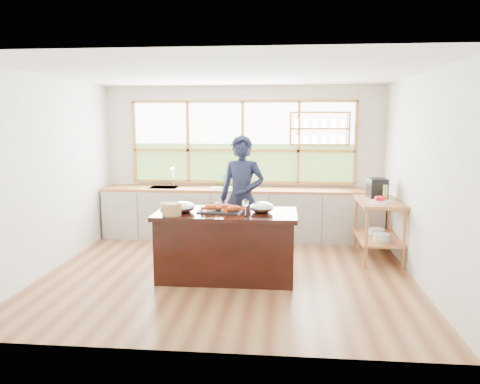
# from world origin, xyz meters

# --- Properties ---
(ground_plane) EXTENTS (5.00, 5.00, 0.00)m
(ground_plane) POSITION_xyz_m (0.00, 0.00, 0.00)
(ground_plane) COLOR #99693D
(room_shell) EXTENTS (5.02, 4.52, 2.71)m
(room_shell) POSITION_xyz_m (0.02, 0.51, 1.75)
(room_shell) COLOR silver
(room_shell) RESTS_ON ground_plane
(back_counter) EXTENTS (4.90, 0.63, 0.90)m
(back_counter) POSITION_xyz_m (-0.02, 1.94, 0.45)
(back_counter) COLOR #B9B7AF
(back_counter) RESTS_ON ground_plane
(right_shelf_unit) EXTENTS (0.62, 1.10, 0.90)m
(right_shelf_unit) POSITION_xyz_m (2.19, 0.89, 0.60)
(right_shelf_unit) COLOR #AA6B40
(right_shelf_unit) RESTS_ON ground_plane
(island) EXTENTS (1.85, 0.90, 0.90)m
(island) POSITION_xyz_m (0.00, -0.20, 0.45)
(island) COLOR black
(island) RESTS_ON ground_plane
(cook) EXTENTS (0.76, 0.58, 1.88)m
(cook) POSITION_xyz_m (0.13, 0.67, 0.94)
(cook) COLOR #151A32
(cook) RESTS_ON ground_plane
(potted_plant) EXTENTS (0.14, 0.09, 0.26)m
(potted_plant) POSITION_xyz_m (-0.31, 2.00, 1.03)
(potted_plant) COLOR slate
(potted_plant) RESTS_ON back_counter
(cutting_board) EXTENTS (0.45, 0.37, 0.01)m
(cutting_board) POSITION_xyz_m (-0.33, 1.94, 0.91)
(cutting_board) COLOR green
(cutting_board) RESTS_ON back_counter
(espresso_machine) EXTENTS (0.30, 0.32, 0.31)m
(espresso_machine) POSITION_xyz_m (2.19, 1.13, 1.05)
(espresso_machine) COLOR black
(espresso_machine) RESTS_ON right_shelf_unit
(wine_bottle) EXTENTS (0.07, 0.07, 0.25)m
(wine_bottle) POSITION_xyz_m (2.24, 0.78, 1.03)
(wine_bottle) COLOR #97A84A
(wine_bottle) RESTS_ON right_shelf_unit
(fruit_bowl) EXTENTS (0.25, 0.25, 0.11)m
(fruit_bowl) POSITION_xyz_m (2.14, 0.62, 0.94)
(fruit_bowl) COLOR silver
(fruit_bowl) RESTS_ON right_shelf_unit
(slate_board) EXTENTS (0.59, 0.45, 0.02)m
(slate_board) POSITION_xyz_m (-0.08, -0.17, 0.91)
(slate_board) COLOR black
(slate_board) RESTS_ON island
(lobster_pile) EXTENTS (0.52, 0.44, 0.08)m
(lobster_pile) POSITION_xyz_m (-0.06, -0.17, 0.96)
(lobster_pile) COLOR red
(lobster_pile) RESTS_ON slate_board
(mixing_bowl_left) EXTENTS (0.31, 0.31, 0.15)m
(mixing_bowl_left) POSITION_xyz_m (-0.56, -0.25, 0.97)
(mixing_bowl_left) COLOR #B4B8BB
(mixing_bowl_left) RESTS_ON island
(mixing_bowl_right) EXTENTS (0.31, 0.31, 0.15)m
(mixing_bowl_right) POSITION_xyz_m (0.47, -0.17, 0.97)
(mixing_bowl_right) COLOR #B4B8BB
(mixing_bowl_right) RESTS_ON island
(wine_glass) EXTENTS (0.08, 0.08, 0.22)m
(wine_glass) POSITION_xyz_m (0.28, -0.46, 1.06)
(wine_glass) COLOR white
(wine_glass) RESTS_ON island
(wicker_basket) EXTENTS (0.24, 0.24, 0.16)m
(wicker_basket) POSITION_xyz_m (-0.66, -0.48, 0.98)
(wicker_basket) COLOR tan
(wicker_basket) RESTS_ON island
(parchment_roll) EXTENTS (0.25, 0.29, 0.08)m
(parchment_roll) POSITION_xyz_m (-0.83, -0.09, 0.94)
(parchment_roll) COLOR silver
(parchment_roll) RESTS_ON island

